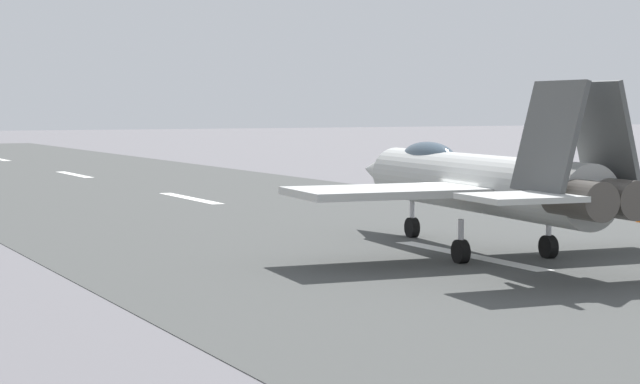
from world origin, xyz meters
TOP-DOWN VIEW (x-y plane):
  - ground_plane at (0.00, 0.00)m, footprint 400.00×400.00m
  - runway_strip at (-0.02, 0.00)m, footprint 240.00×26.00m
  - fighter_jet at (0.43, -0.53)m, footprint 17.56×13.80m
  - crew_person at (18.26, -12.48)m, footprint 0.53×0.52m

SIDE VIEW (x-z plane):
  - ground_plane at x=0.00m, z-range 0.00..0.00m
  - runway_strip at x=-0.02m, z-range 0.00..0.02m
  - crew_person at x=18.26m, z-range 0.00..1.56m
  - fighter_jet at x=0.43m, z-range -0.38..5.25m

